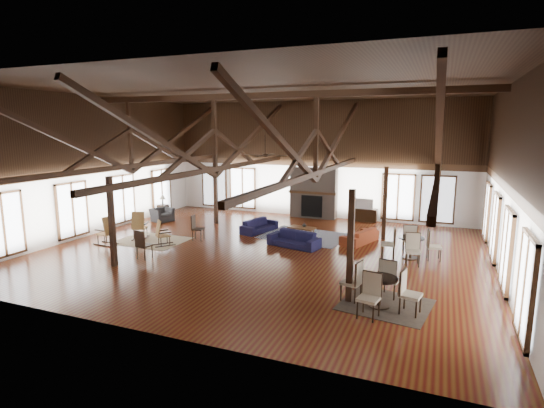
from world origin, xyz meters
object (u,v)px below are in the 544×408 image
at_px(cafe_table_far, 411,244).
at_px(tv_console, 364,215).
at_px(sofa_orange, 360,236).
at_px(sofa_navy_left, 259,226).
at_px(coffee_table, 302,228).
at_px(cafe_table_near, 380,286).
at_px(sofa_navy_front, 294,239).
at_px(armchair, 162,215).

bearing_deg(cafe_table_far, tv_console, 115.13).
bearing_deg(sofa_orange, sofa_navy_left, -73.45).
bearing_deg(cafe_table_far, coffee_table, 162.26).
height_order(coffee_table, cafe_table_near, cafe_table_near).
height_order(coffee_table, tv_console, tv_console).
bearing_deg(sofa_navy_front, tv_console, 86.65).
bearing_deg(sofa_orange, coffee_table, -71.14).
relative_size(sofa_orange, cafe_table_near, 0.90).
bearing_deg(sofa_navy_left, tv_console, -29.70).
xyz_separation_m(cafe_table_near, cafe_table_far, (0.45, 4.66, -0.01)).
height_order(sofa_navy_front, sofa_navy_left, sofa_navy_front).
distance_m(sofa_navy_front, cafe_table_far, 4.39).
xyz_separation_m(sofa_orange, cafe_table_near, (1.64, -6.13, 0.27)).
bearing_deg(armchair, sofa_navy_left, -71.89).
relative_size(armchair, cafe_table_near, 0.46).
height_order(sofa_navy_left, cafe_table_far, cafe_table_far).
height_order(sofa_orange, tv_console, tv_console).
bearing_deg(armchair, tv_console, -47.71).
distance_m(cafe_table_near, cafe_table_far, 4.69).
relative_size(armchair, tv_console, 0.78).
relative_size(sofa_orange, tv_console, 1.53).
height_order(armchair, cafe_table_near, cafe_table_near).
xyz_separation_m(armchair, tv_console, (9.42, 3.78, -0.00)).
distance_m(coffee_table, cafe_table_far, 4.79).
xyz_separation_m(sofa_navy_front, coffee_table, (-0.18, 1.55, 0.07)).
xyz_separation_m(sofa_orange, coffee_table, (-2.47, -0.01, 0.09)).
relative_size(sofa_orange, coffee_table, 1.62).
bearing_deg(sofa_orange, armchair, -73.53).
relative_size(coffee_table, armchair, 1.22).
bearing_deg(sofa_orange, tv_console, -153.74).
bearing_deg(cafe_table_far, sofa_orange, 144.96).
bearing_deg(armchair, cafe_table_near, -98.90).
bearing_deg(sofa_orange, cafe_table_near, 33.72).
bearing_deg(armchair, sofa_orange, -71.82).
distance_m(sofa_navy_front, coffee_table, 1.57).
distance_m(sofa_navy_left, tv_console, 5.65).
distance_m(sofa_navy_left, armchair, 5.43).
distance_m(cafe_table_far, tv_console, 6.23).
bearing_deg(sofa_orange, cafe_table_far, 73.67).
bearing_deg(sofa_navy_left, armchair, 102.92).
bearing_deg(sofa_navy_front, sofa_navy_left, 155.90).
distance_m(armchair, tv_console, 10.15).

